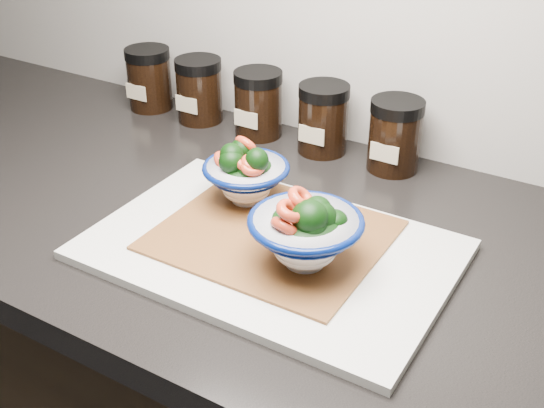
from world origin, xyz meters
The scene contains 10 objects.
countertop centered at (0.00, 1.45, 0.88)m, with size 3.50×0.60×0.04m, color black.
cutting_board centered at (0.15, 1.39, 0.91)m, with size 0.45×0.30×0.01m, color beige.
bamboo_mat centered at (0.14, 1.41, 0.91)m, with size 0.28×0.24×0.00m, color brown.
bowl_left centered at (0.07, 1.47, 0.96)m, with size 0.12×0.12×0.09m.
bowl_right centered at (0.21, 1.38, 0.96)m, with size 0.14×0.14×0.10m.
spice_jar_a centered at (-0.29, 1.69, 0.96)m, with size 0.08×0.08×0.11m.
spice_jar_b centered at (-0.17, 1.69, 0.96)m, with size 0.08×0.08×0.11m.
spice_jar_c centered at (-0.05, 1.69, 0.96)m, with size 0.08×0.08×0.11m.
spice_jar_d centered at (0.07, 1.69, 0.96)m, with size 0.08×0.08×0.11m.
spice_jar_e centered at (0.20, 1.69, 0.96)m, with size 0.08×0.08×0.11m.
Camera 1 is at (0.52, 0.78, 1.39)m, focal length 45.00 mm.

